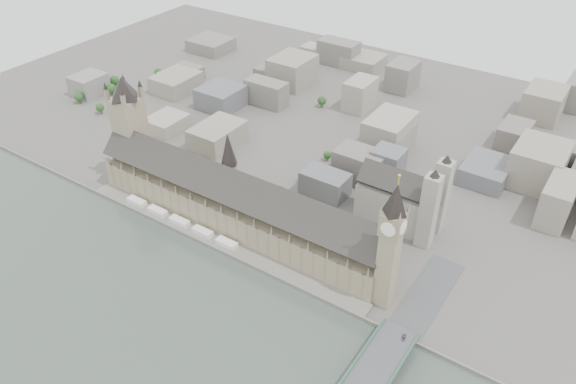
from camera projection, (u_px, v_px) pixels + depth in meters
The scene contains 13 objects.
ground at pixel (223, 238), 452.36m from camera, with size 900.00×900.00×0.00m, color #595651.
river_thames at pixel (50, 383), 340.26m from camera, with size 600.00×600.00×0.00m, color #424D46.
embankment_wall at pixel (211, 246), 441.30m from camera, with size 600.00×1.50×3.00m, color slate.
river_terrace at pixel (217, 242), 446.69m from camera, with size 270.00×15.00×2.00m, color slate.
terrace_tents at pixel (179, 221), 463.49m from camera, with size 118.00×7.00×4.00m.
palace_of_westminster at pixel (236, 203), 452.67m from camera, with size 265.00×40.73×55.44m.
elizabeth_tower at pixel (391, 238), 361.59m from camera, with size 17.00×17.00×107.50m.
victoria_tower at pixel (130, 124), 493.72m from camera, with size 30.00×30.00×100.00m.
central_tower at pixel (229, 159), 441.22m from camera, with size 13.00×13.00×48.00m.
westminster_abbey at pixel (402, 200), 452.01m from camera, with size 68.00×36.00×64.00m.
city_skyline_inland at pixel (365, 104), 607.87m from camera, with size 720.00×360.00×38.00m, color gray, non-canonical shape.
park_trees at pixel (257, 191), 493.35m from camera, with size 110.00×30.00×15.00m, color #203F16, non-canonical shape.
car_approach at pixel (404, 338), 354.72m from camera, with size 2.09×5.13×1.49m, color gray.
Camera 1 is at (237.71, -260.37, 290.63)m, focal length 35.00 mm.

